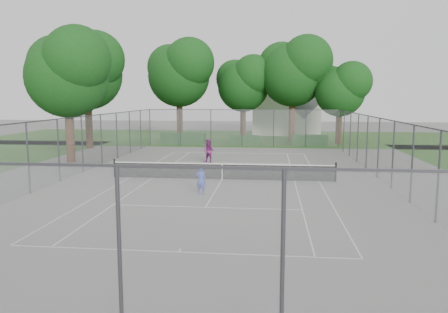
# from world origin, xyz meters

# --- Properties ---
(ground) EXTENTS (120.00, 120.00, 0.00)m
(ground) POSITION_xyz_m (0.00, 0.00, 0.00)
(ground) COLOR #63615F
(ground) RESTS_ON ground
(grass_far) EXTENTS (60.00, 20.00, 0.00)m
(grass_far) POSITION_xyz_m (0.00, 26.00, 0.00)
(grass_far) COLOR #234D16
(grass_far) RESTS_ON ground
(court_markings) EXTENTS (11.03, 23.83, 0.01)m
(court_markings) POSITION_xyz_m (0.00, 0.00, 0.01)
(court_markings) COLOR silver
(court_markings) RESTS_ON ground
(tennis_net) EXTENTS (12.87, 0.10, 1.10)m
(tennis_net) POSITION_xyz_m (0.00, 0.00, 0.51)
(tennis_net) COLOR black
(tennis_net) RESTS_ON ground
(perimeter_fence) EXTENTS (18.08, 34.08, 3.52)m
(perimeter_fence) POSITION_xyz_m (0.00, 0.00, 1.81)
(perimeter_fence) COLOR #38383D
(perimeter_fence) RESTS_ON ground
(tree_far_left) EXTENTS (7.51, 6.86, 10.80)m
(tree_far_left) POSITION_xyz_m (-6.95, 21.63, 7.42)
(tree_far_left) COLOR #3D2316
(tree_far_left) RESTS_ON ground
(tree_far_midleft) EXTENTS (6.39, 5.83, 9.18)m
(tree_far_midleft) POSITION_xyz_m (-0.24, 23.31, 6.30)
(tree_far_midleft) COLOR #3D2316
(tree_far_midleft) RESTS_ON ground
(tree_far_midright) EXTENTS (7.63, 6.97, 10.97)m
(tree_far_midright) POSITION_xyz_m (5.02, 22.12, 7.54)
(tree_far_midright) COLOR #3D2316
(tree_far_midright) RESTS_ON ground
(tree_far_right) EXTENTS (5.69, 5.19, 8.17)m
(tree_far_right) POSITION_xyz_m (9.61, 20.38, 5.61)
(tree_far_right) COLOR #3D2316
(tree_far_right) RESTS_ON ground
(tree_side_back) EXTENTS (7.31, 6.68, 10.51)m
(tree_side_back) POSITION_xyz_m (-13.88, 14.10, 7.22)
(tree_side_back) COLOR #3D2316
(tree_side_back) RESTS_ON ground
(tree_side_front) EXTENTS (6.68, 6.10, 9.60)m
(tree_side_front) POSITION_xyz_m (-11.65, 5.56, 6.60)
(tree_side_front) COLOR #3D2316
(tree_side_front) RESTS_ON ground
(hedge_left) EXTENTS (4.44, 1.33, 1.11)m
(hedge_left) POSITION_xyz_m (-5.99, 18.36, 0.56)
(hedge_left) COLOR #174716
(hedge_left) RESTS_ON ground
(hedge_mid) EXTENTS (2.98, 0.85, 0.94)m
(hedge_mid) POSITION_xyz_m (0.15, 18.33, 0.47)
(hedge_mid) COLOR #174716
(hedge_mid) RESTS_ON ground
(hedge_right) EXTENTS (3.45, 1.26, 1.03)m
(hedge_right) POSITION_xyz_m (6.49, 18.31, 0.52)
(hedge_right) COLOR #174716
(hedge_right) RESTS_ON ground
(house) EXTENTS (8.14, 6.31, 10.14)m
(house) POSITION_xyz_m (4.58, 31.26, 4.08)
(house) COLOR silver
(house) RESTS_ON ground
(girl_player) EXTENTS (0.58, 0.44, 1.42)m
(girl_player) POSITION_xyz_m (-0.59, -3.93, 0.71)
(girl_player) COLOR #3245BE
(girl_player) RESTS_ON ground
(woman_player) EXTENTS (1.02, 0.92, 1.71)m
(woman_player) POSITION_xyz_m (-1.68, 6.26, 0.86)
(woman_player) COLOR #772767
(woman_player) RESTS_ON ground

